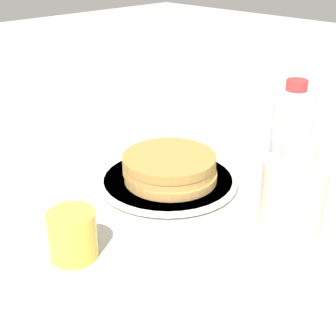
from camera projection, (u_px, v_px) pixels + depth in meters
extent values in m
plane|color=#BCB7AD|center=(162.00, 178.00, 0.92)|extent=(4.00, 4.00, 0.00)
cylinder|color=silver|center=(168.00, 181.00, 0.90)|extent=(0.25, 0.25, 0.01)
cylinder|color=silver|center=(168.00, 180.00, 0.90)|extent=(0.27, 0.27, 0.01)
cylinder|color=tan|center=(171.00, 175.00, 0.88)|extent=(0.18, 0.18, 0.02)
cylinder|color=tan|center=(169.00, 167.00, 0.88)|extent=(0.18, 0.18, 0.02)
cylinder|color=#B3853F|center=(169.00, 160.00, 0.87)|extent=(0.18, 0.18, 0.02)
cylinder|color=yellow|center=(73.00, 235.00, 0.68)|extent=(0.07, 0.07, 0.07)
cylinder|color=beige|center=(293.00, 195.00, 0.74)|extent=(0.10, 0.10, 0.11)
cylinder|color=beige|center=(299.00, 154.00, 0.71)|extent=(0.06, 0.06, 0.03)
cylinder|color=silver|center=(290.00, 143.00, 0.83)|extent=(0.07, 0.07, 0.19)
cylinder|color=red|center=(297.00, 85.00, 0.79)|extent=(0.04, 0.04, 0.02)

